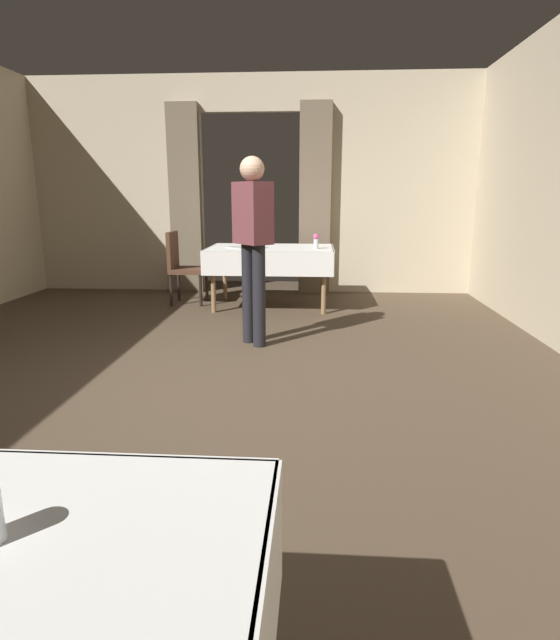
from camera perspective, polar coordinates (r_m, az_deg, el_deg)
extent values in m
plane|color=#4C3D2D|center=(3.83, -10.74, -7.96)|extent=(10.08, 10.08, 0.00)
cube|color=beige|center=(8.17, -17.32, 13.72)|extent=(2.50, 0.12, 3.00)
cube|color=beige|center=(7.71, 11.79, 14.09)|extent=(2.50, 0.12, 3.00)
cube|color=beige|center=(7.82, -3.35, 23.54)|extent=(1.40, 0.12, 0.50)
cube|color=#70604C|center=(7.73, -10.28, 12.74)|extent=(0.44, 0.14, 2.62)
cube|color=#70604C|center=(7.50, 3.84, 12.90)|extent=(0.44, 0.14, 2.62)
cylinder|color=olive|center=(1.49, -5.36, -30.41)|extent=(0.06, 0.06, 0.71)
cube|color=white|center=(1.56, -23.27, -18.48)|extent=(1.17, 0.02, 0.33)
cylinder|color=olive|center=(6.31, -7.32, 4.00)|extent=(0.06, 0.06, 0.71)
cylinder|color=olive|center=(6.19, 4.81, 3.88)|extent=(0.06, 0.06, 0.71)
cylinder|color=olive|center=(7.10, -6.06, 5.09)|extent=(0.06, 0.06, 0.71)
cylinder|color=olive|center=(6.99, 4.72, 4.99)|extent=(0.06, 0.06, 0.71)
cube|color=olive|center=(6.57, -1.01, 7.74)|extent=(1.48, 0.97, 0.03)
cube|color=white|center=(6.57, -1.01, 7.91)|extent=(1.54, 1.03, 0.01)
cube|color=white|center=(6.07, -1.42, 6.14)|extent=(1.54, 0.02, 0.29)
cube|color=white|center=(7.09, -0.64, 7.21)|extent=(1.54, 0.02, 0.29)
cube|color=white|center=(6.69, -7.64, 6.71)|extent=(0.02, 1.03, 0.29)
cube|color=white|center=(6.56, 5.77, 6.63)|extent=(0.02, 1.03, 0.29)
cylinder|color=black|center=(7.07, -8.01, 3.81)|extent=(0.04, 0.04, 0.42)
cylinder|color=black|center=(6.70, -8.67, 3.26)|extent=(0.04, 0.04, 0.42)
cylinder|color=black|center=(7.16, -10.99, 3.81)|extent=(0.04, 0.04, 0.42)
cylinder|color=black|center=(6.80, -11.80, 3.26)|extent=(0.04, 0.04, 0.42)
cube|color=#513323|center=(6.89, -9.94, 5.38)|extent=(0.44, 0.44, 0.06)
cube|color=#513323|center=(6.91, -11.65, 7.46)|extent=(0.05, 0.42, 0.48)
cylinder|color=silver|center=(6.38, 3.95, 8.29)|extent=(0.06, 0.06, 0.12)
sphere|color=#D84C8C|center=(6.37, 3.96, 9.09)|extent=(0.07, 0.07, 0.07)
cylinder|color=white|center=(6.52, -4.87, 7.93)|extent=(0.22, 0.22, 0.01)
cylinder|color=silver|center=(6.46, -2.35, 8.28)|extent=(0.08, 0.08, 0.10)
cylinder|color=silver|center=(6.93, -2.49, 8.67)|extent=(0.08, 0.08, 0.10)
cylinder|color=black|center=(4.96, -3.48, 2.90)|extent=(0.12, 0.12, 0.95)
cylinder|color=black|center=(4.81, -2.30, 2.59)|extent=(0.12, 0.12, 0.95)
cube|color=brown|center=(4.80, -3.01, 11.58)|extent=(0.40, 0.42, 0.55)
sphere|color=tan|center=(4.80, -3.07, 16.17)|extent=(0.22, 0.22, 0.22)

